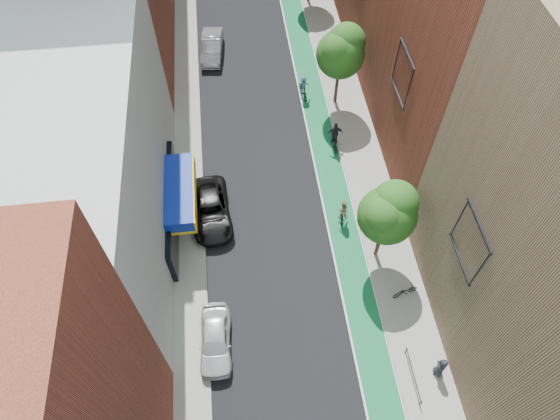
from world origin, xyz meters
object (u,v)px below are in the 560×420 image
object	(u,v)px
parked_car_black	(211,210)
cyclist_lane_far	(303,88)
parked_car_silver	(212,47)
cyclist_lane_near	(342,213)
parked_car_white	(215,340)
cyclist_lane_mid	(335,138)
pedestrian	(441,367)

from	to	relation	value
parked_car_black	cyclist_lane_far	world-z (taller)	cyclist_lane_far
parked_car_silver	cyclist_lane_near	xyz separation A→B (m)	(7.72, -18.29, 0.06)
parked_car_white	cyclist_lane_mid	xyz separation A→B (m)	(9.30, 14.09, 0.11)
parked_car_silver	cyclist_lane_far	size ratio (longest dim) A/B	2.46
parked_car_silver	cyclist_lane_far	world-z (taller)	cyclist_lane_far
parked_car_white	parked_car_silver	bearing A→B (deg)	90.32
cyclist_lane_near	parked_car_silver	bearing A→B (deg)	-58.26
parked_car_silver	pedestrian	bearing A→B (deg)	-63.33
cyclist_lane_near	cyclist_lane_mid	xyz separation A→B (m)	(0.73, 6.58, 0.00)
parked_car_white	pedestrian	world-z (taller)	pedestrian
cyclist_lane_mid	parked_car_black	bearing A→B (deg)	31.77
cyclist_lane_near	cyclist_lane_far	bearing A→B (deg)	-77.50
parked_car_silver	pedestrian	world-z (taller)	pedestrian
pedestrian	parked_car_black	bearing A→B (deg)	-116.43
parked_car_black	parked_car_white	bearing A→B (deg)	-94.69
parked_car_black	parked_car_silver	world-z (taller)	parked_car_silver
parked_car_white	pedestrian	distance (m)	12.21
parked_car_silver	cyclist_lane_far	distance (m)	9.25
parked_car_black	cyclist_lane_near	size ratio (longest dim) A/B	2.74
parked_car_white	parked_car_silver	distance (m)	25.81
cyclist_lane_mid	cyclist_lane_far	xyz separation A→B (m)	(-1.50, 5.60, -0.02)
parked_car_black	cyclist_lane_far	distance (m)	13.30
cyclist_lane_far	pedestrian	distance (m)	23.07
cyclist_lane_mid	pedestrian	size ratio (longest dim) A/B	1.35
pedestrian	cyclist_lane_far	bearing A→B (deg)	-151.01
parked_car_silver	pedestrian	xyz separation A→B (m)	(10.98, -28.82, 0.20)
parked_car_silver	cyclist_lane_mid	size ratio (longest dim) A/B	2.12
cyclist_lane_far	pedestrian	world-z (taller)	cyclist_lane_far
parked_car_black	cyclist_lane_near	bearing A→B (deg)	-12.90
parked_car_black	cyclist_lane_mid	world-z (taller)	cyclist_lane_mid
cyclist_lane_mid	cyclist_lane_far	size ratio (longest dim) A/B	1.16
cyclist_lane_near	parked_car_white	bearing A→B (deg)	50.09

